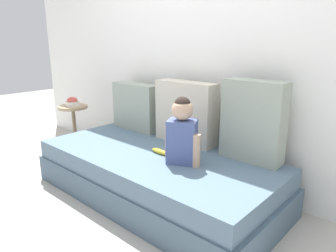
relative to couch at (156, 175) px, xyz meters
name	(u,v)px	position (x,y,z in m)	size (l,w,h in m)	color
ground_plane	(156,196)	(0.00, 0.00, -0.19)	(12.00, 12.00, 0.00)	#B2ADA3
back_wall	(203,51)	(0.00, 0.61, 0.97)	(5.23, 0.10, 2.31)	white
couch	(156,175)	(0.00, 0.00, 0.00)	(2.03, 0.96, 0.38)	#495F70
throw_pillow_left	(136,107)	(-0.63, 0.38, 0.42)	(0.53, 0.16, 0.46)	#99A393
throw_pillow_center	(186,113)	(0.00, 0.38, 0.46)	(0.57, 0.16, 0.53)	beige
throw_pillow_right	(253,121)	(0.63, 0.38, 0.49)	(0.46, 0.16, 0.60)	#99A393
toddler	(182,132)	(0.27, 0.00, 0.42)	(0.32, 0.24, 0.49)	#4C5B93
banana	(160,151)	(0.04, 0.01, 0.21)	(0.17, 0.04, 0.04)	yellow
side_table	(74,117)	(-1.43, 0.15, 0.22)	(0.32, 0.32, 0.53)	tan
fruit_bowl	(72,102)	(-1.43, 0.15, 0.39)	(0.16, 0.16, 0.10)	silver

